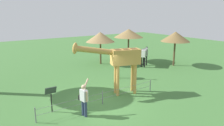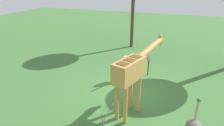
# 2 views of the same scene
# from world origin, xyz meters

# --- Properties ---
(ground_plane) EXTENTS (60.00, 60.00, 0.00)m
(ground_plane) POSITION_xyz_m (0.00, 0.00, 0.00)
(ground_plane) COLOR #427538
(giraffe) EXTENTS (3.95, 1.60, 3.27)m
(giraffe) POSITION_xyz_m (-1.63, -0.49, 2.17)
(giraffe) COLOR #C69347
(giraffe) RESTS_ON ground_plane
(visitor) EXTENTS (0.57, 0.57, 1.76)m
(visitor) POSITION_xyz_m (1.39, 0.83, 0.90)
(visitor) COLOR navy
(visitor) RESTS_ON ground_plane
(zebra) EXTENTS (1.65, 1.29, 1.66)m
(zebra) POSITION_xyz_m (-7.45, -4.71, 1.16)
(zebra) COLOR black
(zebra) RESTS_ON ground_plane
(ostrich) EXTENTS (0.70, 0.56, 2.25)m
(ostrich) POSITION_xyz_m (-3.34, -3.09, 1.18)
(ostrich) COLOR #CC9E93
(ostrich) RESTS_ON ground_plane
(shade_hut_near) EXTENTS (2.70, 2.70, 3.04)m
(shade_hut_near) POSITION_xyz_m (-4.57, -7.66, 2.56)
(shade_hut_near) COLOR brown
(shade_hut_near) RESTS_ON ground_plane
(shade_hut_far) EXTENTS (2.60, 2.60, 3.14)m
(shade_hut_far) POSITION_xyz_m (-9.86, -3.32, 2.68)
(shade_hut_far) COLOR brown
(shade_hut_far) RESTS_ON ground_plane
(shade_hut_aside) EXTENTS (2.84, 2.84, 3.24)m
(shade_hut_aside) POSITION_xyz_m (-7.40, -7.01, 2.81)
(shade_hut_aside) COLOR brown
(shade_hut_aside) RESTS_ON ground_plane
(info_sign) EXTENTS (0.56, 0.21, 1.32)m
(info_sign) POSITION_xyz_m (2.55, -0.44, 0.95)
(info_sign) COLOR black
(info_sign) RESTS_ON ground_plane
(wire_fence) EXTENTS (7.05, 0.05, 0.75)m
(wire_fence) POSITION_xyz_m (0.00, 0.21, 0.40)
(wire_fence) COLOR slate
(wire_fence) RESTS_ON ground_plane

